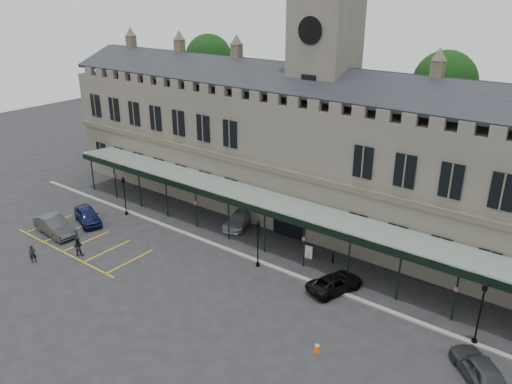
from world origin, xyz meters
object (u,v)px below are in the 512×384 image
Objects in this scene: traffic_cone at (317,347)px; car_taxi at (240,219)px; lamp_post_mid at (258,239)px; car_left_a at (88,216)px; car_van at (335,283)px; lamp_post_left at (124,192)px; car_left_b at (55,226)px; station_building at (319,156)px; car_right_a at (480,369)px; person_a at (33,254)px; person_b at (78,247)px; sign_board at (309,252)px; clock_tower at (323,86)px; lamp_post_right at (481,307)px.

traffic_cone is 18.88m from car_taxi.
lamp_post_mid is 0.93× the size of car_left_a.
lamp_post_left is at bearing 21.79° from car_van.
car_van is at bearing -68.62° from car_left_b.
car_right_a is at bearing -35.37° from station_building.
car_taxi is 18.39m from person_a.
lamp_post_mid reaches higher than traffic_cone.
lamp_post_mid reaches higher than person_b.
sign_board is 0.23× the size of car_left_b.
sign_board is at bearing -63.68° from station_building.
sign_board is 0.25× the size of car_taxi.
person_a is (2.86, -7.38, 0.01)m from car_left_a.
clock_tower reaches higher than car_van.
car_left_b is (-17.50, -17.72, -5.63)m from station_building.
car_right_a reaches higher than car_taxi.
person_b is at bearing -123.04° from clock_tower.
lamp_post_right is (33.66, 0.57, 0.38)m from lamp_post_left.
person_a is at bearing 47.85° from car_van.
lamp_post_right is at bearing 41.14° from traffic_cone.
car_left_b is (-21.14, -10.36, 0.27)m from sign_board.
lamp_post_left reaches higher than sign_board.
car_left_b is at bearing -168.21° from lamp_post_right.
person_a is at bearing -123.22° from station_building.
lamp_post_right reaches higher than car_left_b.
lamp_post_mid is 18.53m from car_left_a.
car_left_b is at bearing -134.50° from clock_tower.
lamp_post_mid is 0.89× the size of car_taxi.
car_right_a is at bearing -29.16° from sign_board.
traffic_cone is at bearing -13.35° from lamp_post_left.
person_b is at bearing -7.58° from person_a.
car_left_b is at bearing -159.94° from lamp_post_mid.
lamp_post_mid is 6.63× the size of traffic_cone.
lamp_post_mid is 11.28m from traffic_cone.
person_a is at bearing -138.06° from car_left_a.
car_van is (7.78, -10.28, -5.84)m from station_building.
car_right_a is at bearing -4.26° from lamp_post_left.
car_right_a is (15.36, -6.12, 0.20)m from sign_board.
lamp_post_mid is (16.71, -0.07, 0.07)m from lamp_post_left.
lamp_post_right is 35.37m from car_left_a.
lamp_post_mid is at bearing -177.82° from lamp_post_right.
car_van is (-2.46, 6.78, 0.32)m from traffic_cone.
traffic_cone is at bearing -21.71° from car_right_a.
person_b is at bearing -133.76° from car_taxi.
car_left_b is at bearing 64.45° from person_a.
clock_tower is at bearing 120.85° from traffic_cone.
clock_tower is at bearing 108.64° from sign_board.
car_right_a is (18.01, -2.51, -1.74)m from lamp_post_mid.
car_taxi is at bearing 1.40° from car_van.
car_van is at bearing -33.16° from car_taxi.
lamp_post_mid is 0.89× the size of lamp_post_right.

